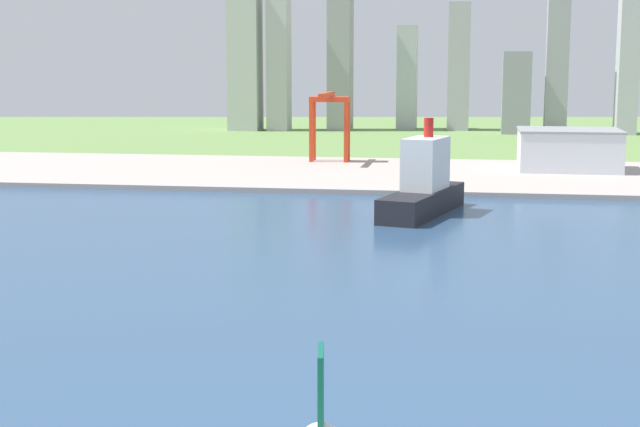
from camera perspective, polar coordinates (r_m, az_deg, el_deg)
ground_plane at (r=303.17m, az=6.82°, el=-2.23°), size 2400.00×2400.00×0.00m
water_bay at (r=244.63m, az=6.26°, el=-4.94°), size 840.00×360.00×0.15m
industrial_pier at (r=490.69m, az=7.70°, el=2.24°), size 840.00×140.00×2.50m
cargo_ship at (r=373.57m, az=6.13°, el=1.59°), size 31.32×65.44×36.73m
port_crane_red at (r=538.47m, az=0.55°, el=6.02°), size 21.92×43.90×38.80m
warehouse_main at (r=515.52m, az=14.48°, el=3.68°), size 51.66×42.16×21.13m
distant_skyline at (r=809.54m, az=6.50°, el=8.92°), size 409.09×66.38×142.39m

